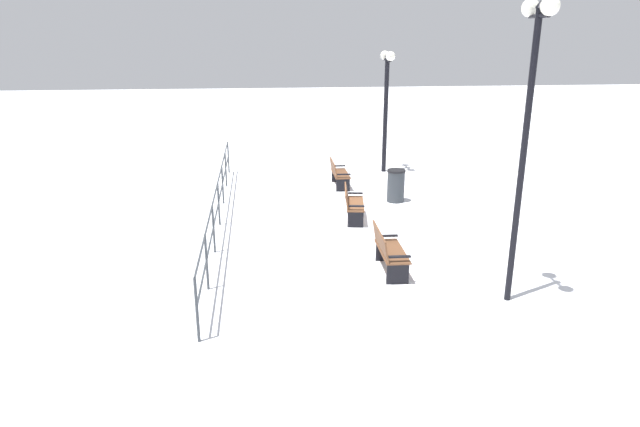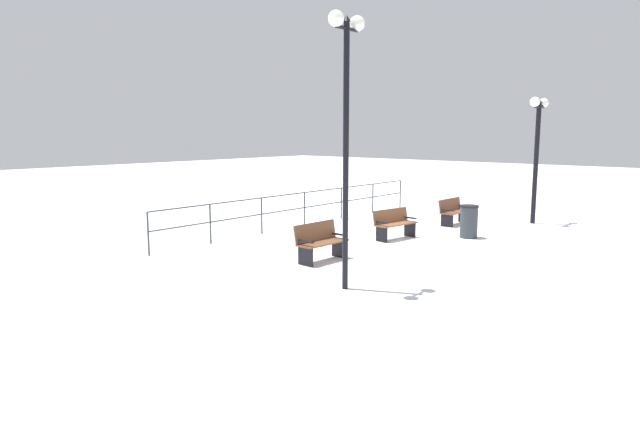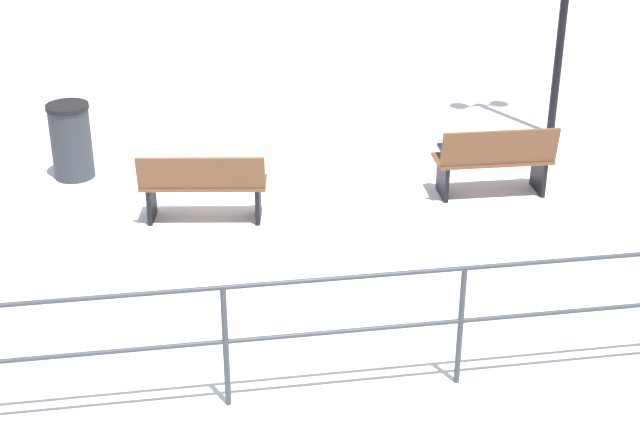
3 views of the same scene
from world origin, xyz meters
TOP-DOWN VIEW (x-y plane):
  - ground_plane at (0.00, 0.00)m, footprint 80.00×80.00m
  - bench_nearest at (0.07, -3.47)m, footprint 0.60×1.42m
  - bench_second at (-0.08, 0.01)m, footprint 0.72×1.48m
  - bench_third at (0.05, 3.48)m, footprint 0.56×1.42m
  - lamppost_near at (2.00, -4.98)m, footprint 0.30×0.94m
  - lamppost_middle at (2.00, 5.41)m, footprint 0.32×1.15m
  - waterfront_railing at (-3.57, -0.00)m, footprint 0.05×11.75m
  - trash_bin at (1.48, 1.58)m, footprint 0.53×0.53m

SIDE VIEW (x-z plane):
  - ground_plane at x=0.00m, z-range 0.00..0.00m
  - bench_third at x=0.05m, z-range 0.01..0.88m
  - bench_second at x=-0.08m, z-range 0.02..0.89m
  - bench_nearest at x=0.07m, z-range 0.01..0.93m
  - trash_bin at x=1.48m, z-range 0.00..0.97m
  - waterfront_railing at x=-3.57m, z-range 0.19..1.32m
  - lamppost_middle at x=2.00m, z-range 0.79..5.00m
  - lamppost_near at x=2.00m, z-range 1.12..6.39m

